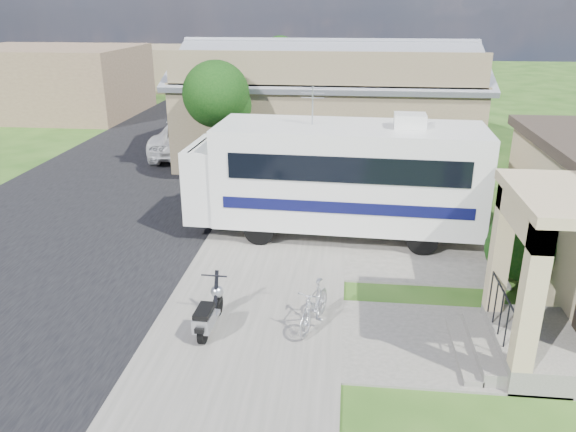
# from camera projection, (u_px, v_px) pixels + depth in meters

# --- Properties ---
(ground) EXTENTS (120.00, 120.00, 0.00)m
(ground) POSITION_uv_depth(u_px,v_px,m) (298.00, 311.00, 12.50)
(ground) COLOR #204412
(street_slab) EXTENTS (9.00, 80.00, 0.02)m
(street_slab) POSITION_uv_depth(u_px,v_px,m) (135.00, 173.00, 22.55)
(street_slab) COLOR black
(street_slab) RESTS_ON ground
(sidewalk_slab) EXTENTS (4.00, 80.00, 0.06)m
(sidewalk_slab) POSITION_uv_depth(u_px,v_px,m) (296.00, 178.00, 21.89)
(sidewalk_slab) COLOR #5C5A53
(sidewalk_slab) RESTS_ON ground
(driveway_slab) EXTENTS (7.00, 6.00, 0.05)m
(driveway_slab) POSITION_uv_depth(u_px,v_px,m) (363.00, 235.00, 16.52)
(driveway_slab) COLOR #5C5A53
(driveway_slab) RESTS_ON ground
(walk_slab) EXTENTS (4.00, 3.00, 0.05)m
(walk_slab) POSITION_uv_depth(u_px,v_px,m) (442.00, 343.00, 11.26)
(walk_slab) COLOR #5C5A53
(walk_slab) RESTS_ON ground
(warehouse) EXTENTS (12.50, 8.40, 5.04)m
(warehouse) POSITION_uv_depth(u_px,v_px,m) (327.00, 110.00, 24.78)
(warehouse) COLOR #736348
(warehouse) RESTS_ON ground
(distant_bldg_far) EXTENTS (10.00, 8.00, 4.00)m
(distant_bldg_far) POSITION_uv_depth(u_px,v_px,m) (52.00, 81.00, 33.96)
(distant_bldg_far) COLOR brown
(distant_bldg_far) RESTS_ON ground
(distant_bldg_near) EXTENTS (8.00, 7.00, 3.20)m
(distant_bldg_near) POSITION_uv_depth(u_px,v_px,m) (151.00, 67.00, 45.05)
(distant_bldg_near) COLOR #736348
(distant_bldg_near) RESTS_ON ground
(street_tree_a) EXTENTS (2.44, 2.40, 4.58)m
(street_tree_a) POSITION_uv_depth(u_px,v_px,m) (219.00, 98.00, 20.13)
(street_tree_a) COLOR #322216
(street_tree_a) RESTS_ON ground
(street_tree_b) EXTENTS (2.44, 2.40, 4.73)m
(street_tree_b) POSITION_uv_depth(u_px,v_px,m) (262.00, 65.00, 29.38)
(street_tree_b) COLOR #322216
(street_tree_b) RESTS_ON ground
(street_tree_c) EXTENTS (2.44, 2.40, 4.42)m
(street_tree_c) POSITION_uv_depth(u_px,v_px,m) (282.00, 56.00, 37.84)
(street_tree_c) COLOR #322216
(street_tree_c) RESTS_ON ground
(motorhome) EXTENTS (8.41, 2.99, 4.26)m
(motorhome) POSITION_uv_depth(u_px,v_px,m) (337.00, 175.00, 16.05)
(motorhome) COLOR silver
(motorhome) RESTS_ON ground
(shrub) EXTENTS (2.14, 2.04, 2.62)m
(shrub) POSITION_uv_depth(u_px,v_px,m) (534.00, 237.00, 12.99)
(shrub) COLOR #322216
(shrub) RESTS_ON ground
(scooter) EXTENTS (0.56, 1.59, 1.05)m
(scooter) POSITION_uv_depth(u_px,v_px,m) (209.00, 313.00, 11.49)
(scooter) COLOR black
(scooter) RESTS_ON ground
(bicycle) EXTENTS (0.90, 1.68, 0.97)m
(bicycle) POSITION_uv_depth(u_px,v_px,m) (314.00, 308.00, 11.66)
(bicycle) COLOR #AAABB2
(bicycle) RESTS_ON ground
(pickup_truck) EXTENTS (3.17, 5.99, 1.61)m
(pickup_truck) POSITION_uv_depth(u_px,v_px,m) (189.00, 136.00, 25.36)
(pickup_truck) COLOR white
(pickup_truck) RESTS_ON ground
(van) EXTENTS (2.55, 5.56, 1.58)m
(van) POSITION_uv_depth(u_px,v_px,m) (209.00, 112.00, 30.98)
(van) COLOR white
(van) RESTS_ON ground
(garden_hose) EXTENTS (0.34, 0.34, 0.15)m
(garden_hose) POSITION_uv_depth(u_px,v_px,m) (471.00, 327.00, 11.74)
(garden_hose) COLOR #14652B
(garden_hose) RESTS_ON ground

